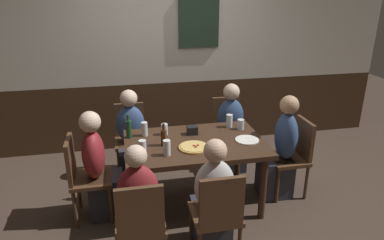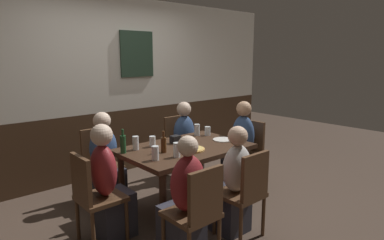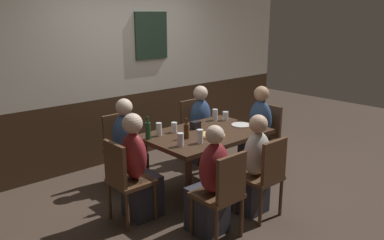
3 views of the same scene
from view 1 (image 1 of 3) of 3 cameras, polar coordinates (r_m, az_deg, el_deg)
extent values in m
plane|color=#423328|center=(3.93, 0.45, -13.44)|extent=(12.00, 12.00, 0.00)
cube|color=#3D2819|center=(5.18, -3.38, 1.18)|extent=(6.40, 0.10, 0.95)
cube|color=beige|center=(4.89, -3.72, 15.66)|extent=(6.40, 0.10, 1.65)
cube|color=#233828|center=(4.90, 1.13, 15.78)|extent=(0.56, 0.03, 0.68)
cube|color=#382316|center=(3.58, 0.48, -3.95)|extent=(1.43, 0.94, 0.05)
cylinder|color=#382316|center=(3.36, -8.65, -13.32)|extent=(0.07, 0.07, 0.69)
cylinder|color=#382316|center=(3.60, 11.58, -10.96)|extent=(0.07, 0.07, 0.69)
cylinder|color=#382316|center=(4.03, -9.36, -7.13)|extent=(0.07, 0.07, 0.69)
cylinder|color=#382316|center=(4.23, 7.52, -5.58)|extent=(0.07, 0.07, 0.69)
cube|color=#513521|center=(4.04, 15.32, -6.20)|extent=(0.40, 0.40, 0.04)
cube|color=#513521|center=(4.02, 17.94, -2.91)|extent=(0.04, 0.36, 0.43)
cylinder|color=#513521|center=(3.94, 13.86, -10.50)|extent=(0.04, 0.04, 0.41)
cylinder|color=#513521|center=(4.21, 11.91, -8.19)|extent=(0.04, 0.04, 0.41)
cylinder|color=#513521|center=(4.09, 18.24, -9.76)|extent=(0.04, 0.04, 0.41)
cylinder|color=#513521|center=(4.35, 16.07, -7.60)|extent=(0.04, 0.04, 0.41)
cube|color=#513521|center=(4.37, -9.90, -3.61)|extent=(0.40, 0.40, 0.04)
cube|color=#513521|center=(4.45, -10.18, 0.10)|extent=(0.36, 0.04, 0.43)
cylinder|color=#513521|center=(4.32, -7.35, -7.08)|extent=(0.04, 0.04, 0.41)
cylinder|color=#513521|center=(4.32, -11.88, -7.41)|extent=(0.04, 0.04, 0.41)
cylinder|color=#513521|center=(4.62, -7.71, -5.13)|extent=(0.04, 0.04, 0.41)
cylinder|color=#513521|center=(4.62, -11.93, -5.44)|extent=(0.04, 0.04, 0.41)
cube|color=#513521|center=(2.97, -8.50, -16.49)|extent=(0.40, 0.40, 0.04)
cube|color=#513521|center=(2.68, -8.51, -14.81)|extent=(0.36, 0.04, 0.43)
cylinder|color=#513521|center=(3.24, -11.64, -18.07)|extent=(0.04, 0.04, 0.41)
cylinder|color=#513521|center=(3.25, -5.35, -17.58)|extent=(0.04, 0.04, 0.41)
cube|color=#513521|center=(3.04, 3.79, -15.17)|extent=(0.40, 0.40, 0.04)
cube|color=#513521|center=(2.77, 4.92, -13.37)|extent=(0.36, 0.04, 0.43)
cylinder|color=#513521|center=(3.28, -0.12, -17.01)|extent=(0.04, 0.04, 0.41)
cylinder|color=#513521|center=(3.35, 5.82, -16.20)|extent=(0.04, 0.04, 0.41)
cube|color=#513521|center=(3.66, -16.09, -9.26)|extent=(0.40, 0.40, 0.04)
cube|color=#513521|center=(3.58, -19.34, -6.15)|extent=(0.04, 0.36, 0.43)
cylinder|color=#513521|center=(3.91, -13.09, -10.73)|extent=(0.04, 0.04, 0.41)
cylinder|color=#513521|center=(3.62, -13.14, -13.52)|extent=(0.04, 0.04, 0.41)
cylinder|color=#513521|center=(3.94, -18.11, -11.01)|extent=(0.04, 0.04, 0.41)
cylinder|color=#513521|center=(3.66, -18.61, -13.78)|extent=(0.04, 0.04, 0.41)
cube|color=#513521|center=(4.56, 6.04, -2.31)|extent=(0.40, 0.40, 0.04)
cube|color=#513521|center=(4.64, 5.49, 1.22)|extent=(0.36, 0.04, 0.43)
cylinder|color=#513521|center=(4.56, 8.62, -5.55)|extent=(0.04, 0.04, 0.41)
cylinder|color=#513521|center=(4.46, 4.49, -5.99)|extent=(0.04, 0.04, 0.41)
cylinder|color=#513521|center=(4.85, 7.26, -3.81)|extent=(0.04, 0.04, 0.41)
cylinder|color=#513521|center=(4.76, 3.37, -4.18)|extent=(0.04, 0.04, 0.41)
cube|color=#2D2D38|center=(4.08, 13.39, -8.99)|extent=(0.34, 0.32, 0.45)
ellipsoid|color=#334C7A|center=(3.90, 15.19, -2.55)|extent=(0.22, 0.34, 0.53)
sphere|color=tan|center=(3.78, 15.70, 2.40)|extent=(0.20, 0.20, 0.20)
cube|color=#2D2D38|center=(4.34, -9.66, -6.77)|extent=(0.32, 0.34, 0.45)
ellipsoid|color=#334C7A|center=(4.23, -10.09, -0.70)|extent=(0.34, 0.22, 0.47)
sphere|color=beige|center=(4.13, -10.37, 3.52)|extent=(0.20, 0.20, 0.20)
cube|color=#2D2D38|center=(3.19, -8.46, -18.01)|extent=(0.32, 0.34, 0.45)
ellipsoid|color=maroon|center=(2.85, -8.84, -11.74)|extent=(0.34, 0.22, 0.49)
sphere|color=beige|center=(2.69, -9.23, -5.88)|extent=(0.18, 0.18, 0.18)
cube|color=#2D2D38|center=(3.27, 3.07, -16.76)|extent=(0.32, 0.34, 0.45)
ellipsoid|color=silver|center=(2.93, 3.70, -10.69)|extent=(0.34, 0.22, 0.47)
sphere|color=#DBB293|center=(2.78, 3.85, -5.05)|extent=(0.19, 0.19, 0.19)
cube|color=#2D2D38|center=(3.76, -13.76, -11.85)|extent=(0.34, 0.32, 0.45)
ellipsoid|color=maroon|center=(3.53, -15.87, -5.46)|extent=(0.22, 0.34, 0.50)
sphere|color=beige|center=(3.40, -16.43, -0.30)|extent=(0.21, 0.21, 0.21)
cube|color=#2D2D38|center=(4.53, 6.44, -5.32)|extent=(0.32, 0.34, 0.45)
ellipsoid|color=#334C7A|center=(4.43, 6.32, 0.53)|extent=(0.34, 0.22, 0.47)
sphere|color=beige|center=(4.33, 6.49, 4.61)|extent=(0.21, 0.21, 0.21)
cylinder|color=tan|center=(3.43, 0.30, -4.51)|extent=(0.30, 0.30, 0.02)
cylinder|color=#DBB760|center=(3.42, 0.30, -4.33)|extent=(0.26, 0.26, 0.01)
cylinder|color=maroon|center=(3.42, 0.32, -4.21)|extent=(0.03, 0.03, 0.00)
cylinder|color=maroon|center=(3.39, 0.63, -4.41)|extent=(0.03, 0.03, 0.00)
cylinder|color=maroon|center=(3.43, 1.02, -4.13)|extent=(0.03, 0.03, 0.00)
cylinder|color=silver|center=(3.72, -7.81, -1.48)|extent=(0.07, 0.07, 0.15)
cylinder|color=#B26623|center=(3.74, -7.78, -2.13)|extent=(0.06, 0.06, 0.06)
cylinder|color=silver|center=(3.94, 6.15, -0.14)|extent=(0.07, 0.07, 0.15)
cylinder|color=#B26623|center=(3.95, 6.13, -0.60)|extent=(0.06, 0.06, 0.08)
cylinder|color=silver|center=(3.31, -8.12, -4.48)|extent=(0.07, 0.07, 0.14)
cylinder|color=silver|center=(3.32, -8.09, -4.92)|extent=(0.06, 0.06, 0.09)
cylinder|color=silver|center=(3.73, -4.53, -1.53)|extent=(0.07, 0.07, 0.12)
cylinder|color=#331E14|center=(3.74, -4.52, -1.87)|extent=(0.06, 0.06, 0.07)
cylinder|color=silver|center=(3.90, 8.01, -0.72)|extent=(0.08, 0.08, 0.11)
cylinder|color=#C6842D|center=(3.91, 7.98, -1.16)|extent=(0.07, 0.07, 0.05)
cylinder|color=silver|center=(3.27, -4.15, -4.57)|extent=(0.07, 0.07, 0.15)
cylinder|color=#C6842D|center=(3.28, -4.14, -4.97)|extent=(0.06, 0.06, 0.10)
cylinder|color=#194723|center=(3.69, -10.34, -1.49)|extent=(0.06, 0.06, 0.19)
cylinder|color=#194723|center=(3.64, -10.47, 0.39)|extent=(0.03, 0.03, 0.07)
cylinder|color=#42230F|center=(3.47, -4.65, -2.92)|extent=(0.06, 0.06, 0.16)
cylinder|color=#42230F|center=(3.42, -4.70, -1.14)|extent=(0.03, 0.03, 0.07)
cylinder|color=white|center=(3.64, 9.02, -3.25)|extent=(0.25, 0.25, 0.01)
cube|color=black|center=(3.73, 0.04, -1.69)|extent=(0.11, 0.09, 0.09)
camera|label=2|loc=(1.77, -82.55, -13.57)|focal=30.93mm
camera|label=3|loc=(2.38, -100.12, -7.21)|focal=36.65mm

